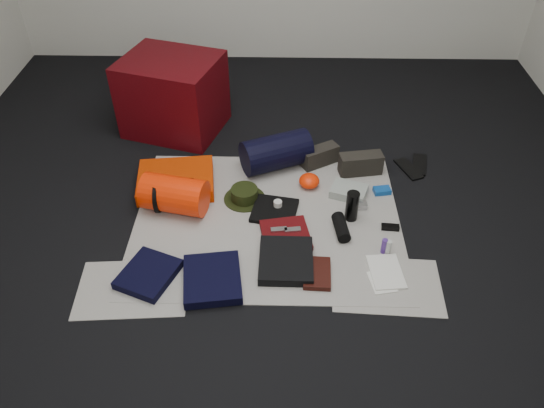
{
  "coord_description": "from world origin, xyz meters",
  "views": [
    {
      "loc": [
        0.08,
        -2.37,
        2.17
      ],
      "look_at": [
        0.03,
        0.04,
        0.1
      ],
      "focal_mm": 35.0,
      "sensor_mm": 36.0,
      "label": 1
    }
  ],
  "objects_px": {
    "paperback_book": "(317,273)",
    "compact_camera": "(359,205)",
    "water_bottle": "(352,206)",
    "sleeping_pad": "(176,180)",
    "stuff_sack": "(175,194)",
    "red_cabinet": "(173,95)",
    "navy_duffel": "(276,152)"
  },
  "relations": [
    {
      "from": "red_cabinet",
      "to": "compact_camera",
      "type": "height_order",
      "value": "red_cabinet"
    },
    {
      "from": "stuff_sack",
      "to": "paperback_book",
      "type": "bearing_deg",
      "value": -32.11
    },
    {
      "from": "stuff_sack",
      "to": "paperback_book",
      "type": "height_order",
      "value": "stuff_sack"
    },
    {
      "from": "red_cabinet",
      "to": "compact_camera",
      "type": "distance_m",
      "value": 1.59
    },
    {
      "from": "sleeping_pad",
      "to": "navy_duffel",
      "type": "relative_size",
      "value": 1.06
    },
    {
      "from": "paperback_book",
      "to": "sleeping_pad",
      "type": "bearing_deg",
      "value": 142.01
    },
    {
      "from": "red_cabinet",
      "to": "water_bottle",
      "type": "height_order",
      "value": "red_cabinet"
    },
    {
      "from": "red_cabinet",
      "to": "navy_duffel",
      "type": "relative_size",
      "value": 1.45
    },
    {
      "from": "stuff_sack",
      "to": "paperback_book",
      "type": "relative_size",
      "value": 1.73
    },
    {
      "from": "sleeping_pad",
      "to": "compact_camera",
      "type": "bearing_deg",
      "value": -9.56
    },
    {
      "from": "paperback_book",
      "to": "compact_camera",
      "type": "bearing_deg",
      "value": 65.88
    },
    {
      "from": "navy_duffel",
      "to": "paperback_book",
      "type": "relative_size",
      "value": 2.03
    },
    {
      "from": "compact_camera",
      "to": "navy_duffel",
      "type": "bearing_deg",
      "value": 135.45
    },
    {
      "from": "sleeping_pad",
      "to": "compact_camera",
      "type": "height_order",
      "value": "sleeping_pad"
    },
    {
      "from": "compact_camera",
      "to": "paperback_book",
      "type": "xyz_separation_m",
      "value": [
        -0.29,
        -0.56,
        -0.0
      ]
    },
    {
      "from": "paperback_book",
      "to": "red_cabinet",
      "type": "bearing_deg",
      "value": 126.64
    },
    {
      "from": "red_cabinet",
      "to": "water_bottle",
      "type": "bearing_deg",
      "value": -22.36
    },
    {
      "from": "compact_camera",
      "to": "paperback_book",
      "type": "height_order",
      "value": "compact_camera"
    },
    {
      "from": "stuff_sack",
      "to": "compact_camera",
      "type": "height_order",
      "value": "stuff_sack"
    },
    {
      "from": "red_cabinet",
      "to": "paperback_book",
      "type": "relative_size",
      "value": 2.93
    },
    {
      "from": "navy_duffel",
      "to": "stuff_sack",
      "type": "bearing_deg",
      "value": -167.6
    },
    {
      "from": "stuff_sack",
      "to": "red_cabinet",
      "type": "bearing_deg",
      "value": 98.65
    },
    {
      "from": "stuff_sack",
      "to": "navy_duffel",
      "type": "xyz_separation_m",
      "value": [
        0.61,
        0.45,
        0.0
      ]
    },
    {
      "from": "sleeping_pad",
      "to": "red_cabinet",
      "type": "bearing_deg",
      "value": 98.59
    },
    {
      "from": "water_bottle",
      "to": "compact_camera",
      "type": "height_order",
      "value": "water_bottle"
    },
    {
      "from": "red_cabinet",
      "to": "sleeping_pad",
      "type": "relative_size",
      "value": 1.37
    },
    {
      "from": "paperback_book",
      "to": "navy_duffel",
      "type": "bearing_deg",
      "value": 106.21
    },
    {
      "from": "red_cabinet",
      "to": "navy_duffel",
      "type": "xyz_separation_m",
      "value": [
        0.76,
        -0.49,
        -0.15
      ]
    },
    {
      "from": "water_bottle",
      "to": "sleeping_pad",
      "type": "bearing_deg",
      "value": 165.16
    },
    {
      "from": "navy_duffel",
      "to": "water_bottle",
      "type": "height_order",
      "value": "navy_duffel"
    },
    {
      "from": "navy_duffel",
      "to": "sleeping_pad",
      "type": "bearing_deg",
      "value": 174.97
    },
    {
      "from": "navy_duffel",
      "to": "paperback_book",
      "type": "bearing_deg",
      "value": -100.61
    }
  ]
}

